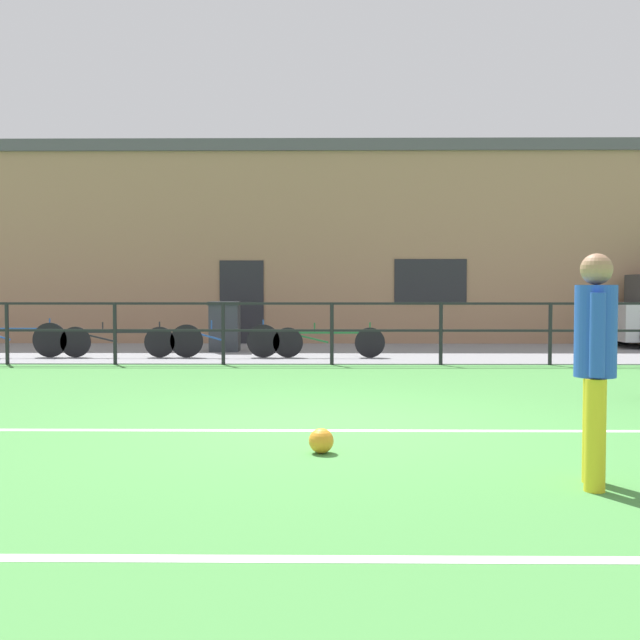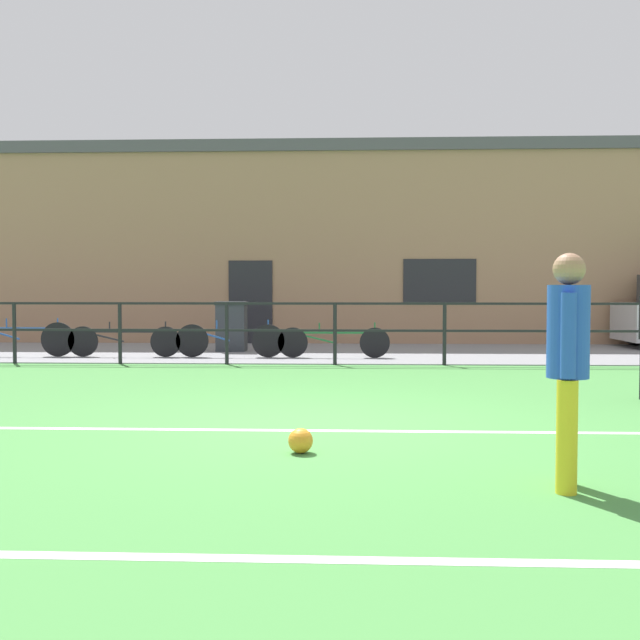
# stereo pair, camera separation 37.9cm
# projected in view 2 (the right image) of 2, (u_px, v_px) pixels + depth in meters

# --- Properties ---
(ground) EXTENTS (60.00, 44.00, 0.04)m
(ground) POSITION_uv_depth(u_px,v_px,m) (322.00, 426.00, 7.72)
(ground) COLOR #478C42
(field_line_touchline) EXTENTS (36.00, 0.11, 0.00)m
(field_line_touchline) POSITION_uv_depth(u_px,v_px,m) (320.00, 431.00, 7.38)
(field_line_touchline) COLOR white
(field_line_touchline) RESTS_ON ground
(field_line_hash) EXTENTS (36.00, 0.11, 0.00)m
(field_line_hash) POSITION_uv_depth(u_px,v_px,m) (292.00, 559.00, 3.89)
(field_line_hash) COLOR white
(field_line_hash) RESTS_ON ground
(pavement_strip) EXTENTS (48.00, 5.00, 0.02)m
(pavement_strip) POSITION_uv_depth(u_px,v_px,m) (338.00, 353.00, 16.20)
(pavement_strip) COLOR gray
(pavement_strip) RESTS_ON ground
(perimeter_fence) EXTENTS (36.07, 0.07, 1.15)m
(perimeter_fence) POSITION_uv_depth(u_px,v_px,m) (335.00, 324.00, 13.67)
(perimeter_fence) COLOR black
(perimeter_fence) RESTS_ON ground
(clubhouse_facade) EXTENTS (28.00, 2.56, 5.12)m
(clubhouse_facade) POSITION_uv_depth(u_px,v_px,m) (340.00, 244.00, 19.78)
(clubhouse_facade) COLOR #A37A5B
(clubhouse_facade) RESTS_ON ground
(player_striker) EXTENTS (0.29, 0.44, 1.66)m
(player_striker) POSITION_uv_depth(u_px,v_px,m) (568.00, 356.00, 5.21)
(player_striker) COLOR gold
(player_striker) RESTS_ON ground
(soccer_ball_match) EXTENTS (0.21, 0.21, 0.21)m
(soccer_ball_match) POSITION_uv_depth(u_px,v_px,m) (301.00, 441.00, 6.38)
(soccer_ball_match) COLOR orange
(soccer_ball_match) RESTS_ON ground
(bicycle_parked_0) EXTENTS (2.20, 0.04, 0.76)m
(bicycle_parked_0) POSITION_uv_depth(u_px,v_px,m) (230.00, 340.00, 14.98)
(bicycle_parked_0) COLOR black
(bicycle_parked_0) RESTS_ON pavement_strip
(bicycle_parked_1) EXTENTS (2.24, 0.04, 0.71)m
(bicycle_parked_1) POSITION_uv_depth(u_px,v_px,m) (333.00, 342.00, 14.89)
(bicycle_parked_1) COLOR black
(bicycle_parked_1) RESTS_ON pavement_strip
(bicycle_parked_3) EXTENTS (2.27, 0.04, 0.79)m
(bicycle_parked_3) POSITION_uv_depth(u_px,v_px,m) (20.00, 339.00, 15.16)
(bicycle_parked_3) COLOR black
(bicycle_parked_3) RESTS_ON pavement_strip
(bicycle_parked_4) EXTENTS (2.31, 0.04, 0.72)m
(bicycle_parked_4) POSITION_uv_depth(u_px,v_px,m) (124.00, 341.00, 15.07)
(bicycle_parked_4) COLOR black
(bicycle_parked_4) RESTS_ON pavement_strip
(trash_bin_0) EXTENTS (0.67, 0.57, 1.09)m
(trash_bin_0) POSITION_uv_depth(u_px,v_px,m) (232.00, 326.00, 16.46)
(trash_bin_0) COLOR #33383D
(trash_bin_0) RESTS_ON pavement_strip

